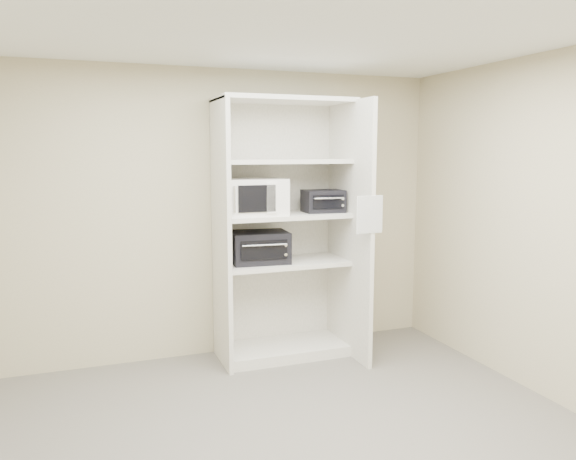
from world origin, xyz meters
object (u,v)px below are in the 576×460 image
object	(u,v)px
shelving_unit	(288,238)
toaster_oven_lower	(259,247)
toaster_oven_upper	(323,201)
microwave	(254,197)

from	to	relation	value
shelving_unit	toaster_oven_lower	bearing A→B (deg)	179.90
shelving_unit	toaster_oven_upper	distance (m)	0.48
shelving_unit	microwave	distance (m)	0.53
microwave	toaster_oven_upper	bearing A→B (deg)	-1.70
shelving_unit	toaster_oven_lower	world-z (taller)	shelving_unit
microwave	toaster_oven_upper	xyz separation A→B (m)	(0.68, -0.02, -0.06)
toaster_oven_lower	shelving_unit	bearing A→B (deg)	4.95
microwave	shelving_unit	bearing A→B (deg)	4.54
shelving_unit	microwave	bearing A→B (deg)	-175.59
shelving_unit	toaster_oven_upper	bearing A→B (deg)	-8.20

